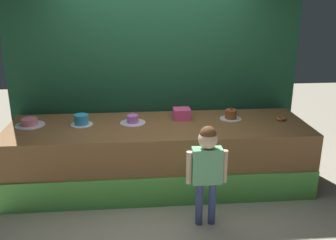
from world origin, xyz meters
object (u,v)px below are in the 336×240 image
at_px(cake_center_right, 133,120).
at_px(cake_far_right, 231,115).
at_px(pink_box, 182,114).
at_px(cake_center_left, 81,120).
at_px(child_figure, 207,163).
at_px(cake_far_left, 30,123).
at_px(donut, 281,119).

xyz_separation_m(cake_center_right, cake_far_right, (1.25, 0.05, 0.01)).
height_order(pink_box, cake_center_left, pink_box).
distance_m(child_figure, cake_center_left, 1.72).
bearing_deg(cake_far_left, donut, -1.30).
distance_m(child_figure, cake_far_right, 1.20).
height_order(child_figure, cake_far_right, child_figure).
height_order(cake_center_left, cake_center_right, cake_center_right).
distance_m(cake_center_left, cake_center_right, 0.63).
relative_size(cake_far_left, cake_far_right, 1.28).
bearing_deg(cake_center_left, donut, -0.89).
height_order(pink_box, donut, pink_box).
relative_size(pink_box, cake_far_right, 0.78).
bearing_deg(cake_far_right, child_figure, -115.21).
bearing_deg(cake_center_right, cake_center_left, -178.98).
bearing_deg(child_figure, donut, 40.89).
distance_m(donut, cake_far_right, 0.64).
bearing_deg(cake_far_left, cake_center_left, -2.94).
height_order(donut, cake_far_right, cake_far_right).
xyz_separation_m(cake_center_left, cake_far_right, (1.88, 0.06, -0.01)).
height_order(cake_far_left, cake_center_right, cake_center_right).
xyz_separation_m(child_figure, cake_far_right, (0.51, 1.08, 0.15)).
relative_size(cake_center_left, cake_far_right, 0.97).
relative_size(donut, cake_center_left, 0.50).
relative_size(child_figure, cake_center_left, 4.09).
distance_m(child_figure, cake_far_left, 2.26).
bearing_deg(cake_center_left, pink_box, 5.77).
bearing_deg(donut, child_figure, -139.11).
bearing_deg(pink_box, donut, -7.52).
relative_size(pink_box, cake_far_left, 0.61).
xyz_separation_m(child_figure, cake_center_left, (-1.37, 1.02, 0.15)).
bearing_deg(pink_box, cake_center_right, -169.56).
height_order(child_figure, cake_far_left, child_figure).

